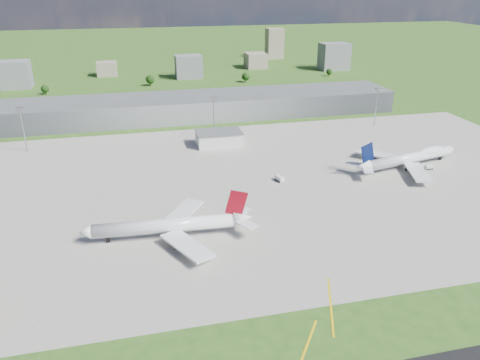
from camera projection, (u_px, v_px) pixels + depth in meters
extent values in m
plane|color=#2E5219|center=(191.00, 123.00, 322.74)|extent=(1400.00, 1400.00, 0.00)
cube|color=gray|center=(242.00, 184.00, 226.56)|extent=(360.00, 190.00, 0.08)
cube|color=gray|center=(188.00, 107.00, 333.17)|extent=(300.00, 42.00, 15.00)
cube|color=silver|center=(219.00, 139.00, 278.59)|extent=(26.00, 16.00, 8.00)
cylinder|color=gray|center=(23.00, 130.00, 265.43)|extent=(0.70, 0.70, 25.00)
cube|color=gray|center=(19.00, 108.00, 260.36)|extent=(3.50, 2.00, 1.20)
cylinder|color=gray|center=(214.00, 118.00, 288.62)|extent=(0.70, 0.70, 25.00)
cube|color=gray|center=(213.00, 98.00, 283.55)|extent=(3.50, 2.00, 1.20)
cylinder|color=gray|center=(376.00, 108.00, 311.81)|extent=(0.70, 0.70, 25.00)
cube|color=gray|center=(378.00, 89.00, 306.74)|extent=(3.50, 2.00, 1.20)
cylinder|color=white|center=(164.00, 226.00, 178.33)|extent=(53.64, 8.62, 5.52)
cone|color=white|center=(85.00, 232.00, 173.73)|extent=(4.92, 5.78, 5.52)
cone|color=white|center=(242.00, 218.00, 182.86)|extent=(7.67, 5.94, 5.52)
cube|color=maroon|center=(159.00, 230.00, 178.72)|extent=(43.85, 4.80, 1.20)
cube|color=white|center=(187.00, 245.00, 168.36)|extent=(18.15, 25.11, 0.83)
cube|color=white|center=(183.00, 212.00, 192.10)|extent=(20.08, 24.56, 0.83)
cube|color=maroon|center=(236.00, 203.00, 179.86)|extent=(9.18, 0.99, 11.13)
cylinder|color=#38383D|center=(181.00, 245.00, 171.83)|extent=(5.23, 3.24, 2.95)
cylinder|color=#38383D|center=(178.00, 221.00, 189.31)|extent=(5.23, 3.24, 2.95)
cube|color=black|center=(180.00, 239.00, 177.01)|extent=(1.53, 1.19, 2.30)
cube|color=black|center=(179.00, 228.00, 184.51)|extent=(1.53, 1.19, 2.30)
cube|color=black|center=(108.00, 240.00, 176.52)|extent=(1.53, 1.19, 2.30)
cylinder|color=white|center=(410.00, 158.00, 246.22)|extent=(55.75, 17.65, 5.59)
cone|color=white|center=(451.00, 149.00, 258.32)|extent=(5.62, 6.44, 5.59)
cone|color=white|center=(363.00, 166.00, 233.29)|extent=(8.26, 7.03, 5.59)
cube|color=navy|center=(412.00, 160.00, 247.63)|extent=(45.22, 12.24, 1.17)
ellipsoid|color=white|center=(431.00, 151.00, 251.37)|extent=(18.67, 9.36, 5.03)
cube|color=white|center=(380.00, 155.00, 254.92)|extent=(22.99, 24.00, 0.81)
cube|color=white|center=(418.00, 172.00, 232.32)|extent=(15.26, 26.42, 0.81)
cube|color=#08133D|center=(368.00, 153.00, 231.58)|extent=(8.86, 2.40, 10.89)
cylinder|color=#38383D|center=(392.00, 160.00, 252.36)|extent=(5.47, 3.90, 2.88)
cylinder|color=#38383D|center=(373.00, 156.00, 257.72)|extent=(5.47, 3.90, 2.88)
cylinder|color=#38383D|center=(414.00, 170.00, 238.96)|extent=(5.47, 3.90, 2.88)
cylinder|color=#38383D|center=(420.00, 178.00, 229.43)|extent=(5.47, 3.90, 2.88)
cube|color=black|center=(396.00, 164.00, 248.92)|extent=(1.64, 1.37, 2.25)
cube|color=black|center=(407.00, 169.00, 242.22)|extent=(1.64, 1.37, 2.25)
cube|color=black|center=(440.00, 158.00, 256.77)|extent=(1.64, 1.37, 2.25)
cube|color=orange|center=(170.00, 237.00, 178.08)|extent=(3.69, 2.76, 1.31)
cube|color=black|center=(170.00, 239.00, 178.34)|extent=(3.25, 2.70, 0.70)
cube|color=white|center=(280.00, 178.00, 229.54)|extent=(3.54, 5.60, 2.28)
cube|color=black|center=(280.00, 180.00, 229.99)|extent=(3.45, 4.88, 0.70)
cube|color=silver|center=(429.00, 167.00, 243.95)|extent=(4.44, 2.21, 1.94)
cube|color=black|center=(429.00, 169.00, 244.34)|extent=(3.79, 2.28, 0.70)
cube|color=slate|center=(14.00, 74.00, 422.49)|extent=(28.00, 22.00, 24.00)
cube|color=gray|center=(107.00, 69.00, 477.07)|extent=(20.00, 18.00, 14.00)
cube|color=slate|center=(189.00, 67.00, 465.55)|extent=(26.00, 20.00, 22.00)
cube|color=gray|center=(256.00, 60.00, 519.34)|extent=(22.00, 24.00, 16.00)
cube|color=slate|center=(334.00, 56.00, 507.03)|extent=(30.00, 22.00, 28.00)
cube|color=gray|center=(274.00, 43.00, 577.42)|extent=(20.00, 18.00, 36.00)
cylinder|color=#382314|center=(46.00, 93.00, 401.70)|extent=(0.70, 0.70, 3.00)
sphere|color=black|center=(45.00, 89.00, 400.37)|extent=(6.75, 6.75, 6.75)
cylinder|color=#382314|center=(150.00, 84.00, 433.96)|extent=(0.70, 0.70, 3.60)
sphere|color=black|center=(150.00, 80.00, 432.36)|extent=(8.10, 8.10, 8.10)
cylinder|color=#382314|center=(246.00, 81.00, 448.51)|extent=(0.70, 0.70, 3.40)
sphere|color=black|center=(246.00, 77.00, 446.99)|extent=(7.65, 7.65, 7.65)
cylinder|color=#382314|center=(329.00, 75.00, 476.54)|extent=(0.70, 0.70, 2.80)
sphere|color=black|center=(329.00, 72.00, 475.29)|extent=(6.30, 6.30, 6.30)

